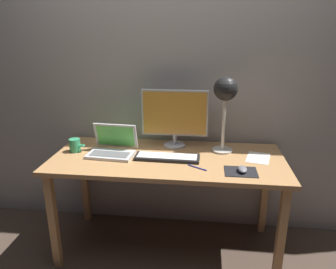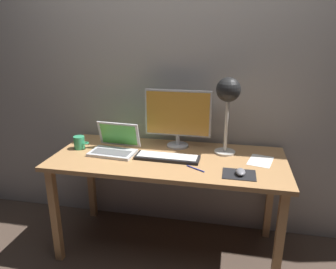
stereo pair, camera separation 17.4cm
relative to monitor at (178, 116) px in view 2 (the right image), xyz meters
name	(u,v)px [view 2 (the right image)]	position (x,y,z in m)	size (l,w,h in m)	color
ground_plane	(168,246)	(-0.03, -0.22, -0.98)	(4.80, 4.80, 0.00)	#47382D
back_wall	(179,68)	(-0.03, 0.18, 0.32)	(4.80, 0.06, 2.60)	#A8A099
desk	(168,167)	(-0.03, -0.22, -0.32)	(1.60, 0.70, 0.74)	tan
monitor	(178,116)	(0.00, 0.00, 0.00)	(0.49, 0.16, 0.43)	silver
keyboard_main	(167,157)	(-0.03, -0.25, -0.23)	(0.44, 0.15, 0.03)	black
laptop	(115,144)	(-0.42, -0.19, -0.18)	(0.33, 0.27, 0.20)	silver
desk_lamp	(228,95)	(0.35, -0.06, 0.18)	(0.17, 0.17, 0.54)	beige
mousepad	(239,174)	(0.45, -0.41, -0.24)	(0.20, 0.16, 0.00)	black
mouse	(241,172)	(0.46, -0.41, -0.22)	(0.06, 0.10, 0.03)	slate
coffee_mug	(79,143)	(-0.70, -0.19, -0.19)	(0.11, 0.08, 0.09)	#339966
paper_sheet_near_mouse	(260,161)	(0.59, -0.16, -0.24)	(0.15, 0.21, 0.00)	white
pen	(195,169)	(0.18, -0.38, -0.24)	(0.01, 0.01, 0.14)	#2633A5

